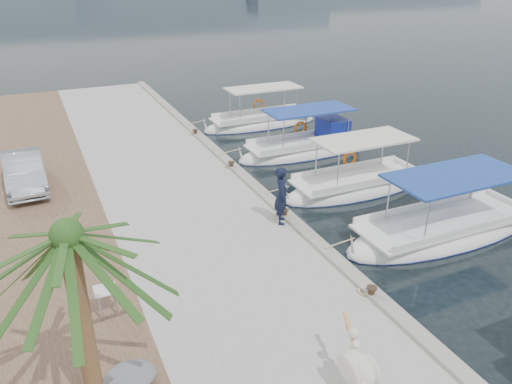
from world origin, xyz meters
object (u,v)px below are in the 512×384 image
fishing_caique_b (443,232)px  fishing_caique_e (261,124)px  fisherman (282,195)px  date_palm (67,236)px  pelican (357,366)px  fishing_caique_c (356,187)px  parked_car (24,171)px  fishing_caique_d (306,150)px

fishing_caique_b → fishing_caique_e: size_ratio=1.12×
fisherman → date_palm: 9.39m
pelican → date_palm: (-4.94, 1.61, 3.33)m
fishing_caique_b → fishing_caique_c: size_ratio=1.17×
fisherman → fishing_caique_c: bearing=-42.6°
fishing_caique_e → parked_car: fishing_caique_e is taller
fishing_caique_b → date_palm: bearing=-164.6°
fishing_caique_d → parked_car: (-12.69, -0.02, 0.98)m
fishing_caique_e → fishing_caique_b: bearing=-88.3°
fishing_caique_b → parked_car: 15.85m
date_palm → parked_car: date_palm is taller
fishing_caique_c → fisherman: bearing=-155.7°
fishing_caique_b → fishing_caique_e: same height
fishing_caique_d → fishing_caique_e: same height
fishing_caique_d → fisherman: bearing=-125.5°
fishing_caique_c → pelican: 11.37m
date_palm → fisherman: bearing=39.2°
fishing_caique_d → pelican: bearing=-115.9°
date_palm → fishing_caique_d: bearing=46.6°
fishing_caique_b → fishing_caique_c: same height
fishing_caique_e → pelican: bearing=-109.2°
fisherman → parked_car: bearing=72.4°
pelican → fisherman: (1.95, 7.24, 0.35)m
fisherman → fishing_caique_e: bearing=1.5°
fishing_caique_c → parked_car: 13.29m
fisherman → date_palm: (-6.90, -5.63, 2.98)m
fishing_caique_d → fishing_caique_b: bearing=-88.3°
fishing_caique_b → fishing_caique_c: (-0.58, 4.36, 0.00)m
fishing_caique_c → fisherman: (-4.53, -2.05, 1.38)m
fishing_caique_b → date_palm: date_palm is taller
fisherman → date_palm: bearing=152.3°
fishing_caique_c → parked_car: (-12.38, 4.71, 1.05)m
fishing_caique_b → fisherman: (-5.11, 2.32, 1.38)m
fishing_caique_d → fisherman: fisherman is taller
pelican → parked_car: 15.19m
fisherman → pelican: bearing=-172.0°
date_palm → parked_car: size_ratio=1.20×
fishing_caique_b → fisherman: fisherman is taller
pelican → date_palm: 6.18m
pelican → parked_car: (-5.90, 14.00, 0.02)m
fishing_caique_e → date_palm: date_palm is taller
fishing_caique_e → date_palm: 21.42m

